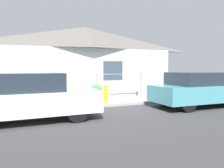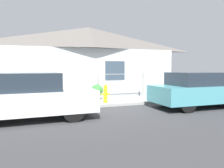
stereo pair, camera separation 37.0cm
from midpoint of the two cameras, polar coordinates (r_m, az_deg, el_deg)
The scene contains 10 objects.
ground_plane at distance 8.88m, azimuth 0.89°, elevation -5.97°, with size 60.00×60.00×0.00m, color #38383A.
sidewalk at distance 9.80m, azimuth -1.14°, elevation -4.66°, with size 24.00×2.00×0.11m.
house at distance 12.39m, azimuth -5.20°, elevation 10.95°, with size 9.85×2.23×3.83m.
fence at distance 10.52m, azimuth -2.59°, elevation -0.14°, with size 4.90×0.10×1.20m.
car_left at distance 6.97m, azimuth -20.17°, elevation -3.11°, with size 4.09×1.80×1.43m.
car_right at distance 9.46m, azimuth 23.16°, elevation -1.39°, with size 4.00×1.70×1.39m.
fire_hydrant at distance 9.15m, azimuth -0.57°, elevation -2.39°, with size 0.39×0.17×0.78m.
potted_plant_near_hydrant at distance 10.09m, azimuth -2.91°, elevation -1.84°, with size 0.56×0.56×0.70m.
potted_plant_by_fence at distance 9.80m, azimuth -16.39°, elevation -2.77°, with size 0.47×0.47×0.56m.
potted_plant_corner at distance 11.78m, azimuth 15.93°, elevation -1.24°, with size 0.59×0.59×0.67m.
Camera 2 is at (-2.86, -8.26, 1.59)m, focal length 35.00 mm.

